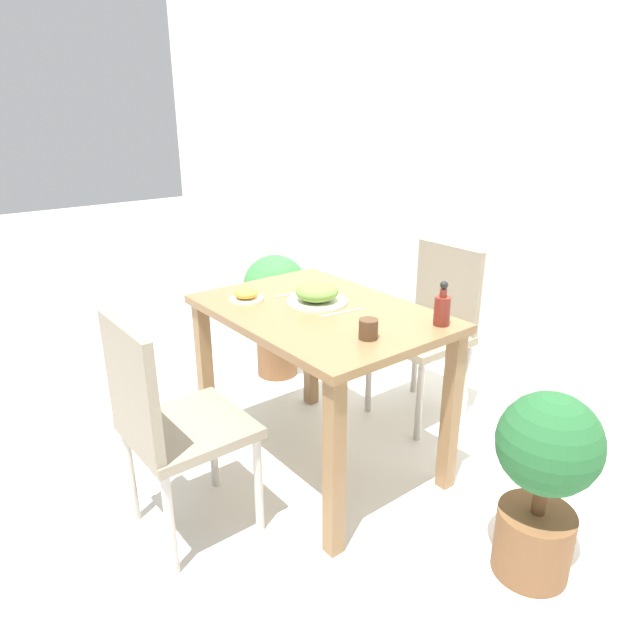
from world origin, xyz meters
TOP-DOWN VIEW (x-y plane):
  - ground_plane at (0.00, 0.00)m, footprint 16.00×16.00m
  - wall_back at (0.00, 1.31)m, footprint 8.00×0.05m
  - dining_table at (0.00, 0.00)m, footprint 1.06×0.73m
  - chair_near at (0.03, -0.73)m, footprint 0.42×0.42m
  - chair_far at (-0.03, 0.76)m, footprint 0.42×0.42m
  - food_plate at (-0.07, 0.04)m, footprint 0.27×0.27m
  - side_plate at (-0.29, -0.19)m, footprint 0.15×0.15m
  - drink_cup at (0.36, -0.06)m, footprint 0.07×0.07m
  - sauce_bottle at (0.44, 0.26)m, footprint 0.06×0.06m
  - fork_utensil at (-0.23, 0.04)m, footprint 0.03×0.19m
  - spoon_utensil at (0.10, 0.04)m, footprint 0.04×0.20m
  - potted_plant_left at (-0.90, 0.38)m, footprint 0.38×0.38m
  - potted_plant_right at (0.99, 0.17)m, footprint 0.34×0.34m

SIDE VIEW (x-z plane):
  - ground_plane at x=0.00m, z-range 0.00..0.00m
  - potted_plant_right at x=0.99m, z-range 0.06..0.76m
  - potted_plant_left at x=-0.90m, z-range 0.09..0.84m
  - chair_near at x=0.03m, z-range 0.06..0.96m
  - chair_far at x=-0.03m, z-range 0.06..0.96m
  - dining_table at x=0.00m, z-range 0.26..1.02m
  - fork_utensil at x=-0.23m, z-range 0.76..0.76m
  - spoon_utensil at x=0.10m, z-range 0.76..0.76m
  - side_plate at x=-0.29m, z-range 0.75..0.81m
  - drink_cup at x=0.36m, z-range 0.76..0.83m
  - food_plate at x=-0.07m, z-range 0.75..0.85m
  - sauce_bottle at x=0.44m, z-range 0.74..0.92m
  - wall_back at x=0.00m, z-range 0.00..2.60m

